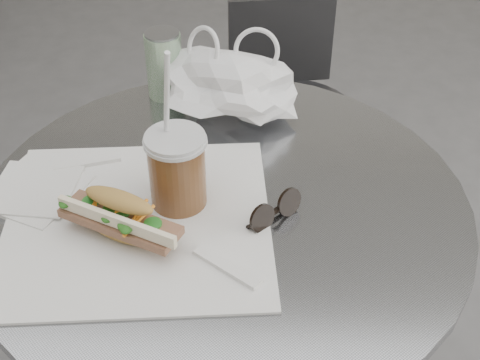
# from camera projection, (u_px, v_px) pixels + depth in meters

# --- Properties ---
(cafe_table) EXTENTS (0.76, 0.76, 0.74)m
(cafe_table) POSITION_uv_depth(u_px,v_px,m) (226.00, 316.00, 1.20)
(cafe_table) COLOR slate
(cafe_table) RESTS_ON ground
(chair_far) EXTENTS (0.36, 0.39, 0.68)m
(chair_far) POSITION_uv_depth(u_px,v_px,m) (285.00, 145.00, 1.87)
(chair_far) COLOR #303033
(chair_far) RESTS_ON ground
(sandwich_paper) EXTENTS (0.43, 0.41, 0.00)m
(sandwich_paper) POSITION_uv_depth(u_px,v_px,m) (138.00, 221.00, 0.99)
(sandwich_paper) COLOR white
(sandwich_paper) RESTS_ON cafe_table
(banh_mi) EXTENTS (0.24, 0.17, 0.08)m
(banh_mi) POSITION_uv_depth(u_px,v_px,m) (120.00, 217.00, 0.94)
(banh_mi) COLOR #B59644
(banh_mi) RESTS_ON sandwich_paper
(iced_coffee) EXTENTS (0.09, 0.09, 0.27)m
(iced_coffee) POSITION_uv_depth(u_px,v_px,m) (177.00, 170.00, 0.98)
(iced_coffee) COLOR brown
(iced_coffee) RESTS_ON cafe_table
(sunglasses) EXTENTS (0.08, 0.08, 0.04)m
(sunglasses) POSITION_uv_depth(u_px,v_px,m) (275.00, 211.00, 0.98)
(sunglasses) COLOR black
(sunglasses) RESTS_ON cafe_table
(plastic_bag) EXTENTS (0.28, 0.25, 0.11)m
(plastic_bag) POSITION_uv_depth(u_px,v_px,m) (229.00, 86.00, 1.18)
(plastic_bag) COLOR silver
(plastic_bag) RESTS_ON cafe_table
(napkin_stack) EXTENTS (0.18, 0.18, 0.01)m
(napkin_stack) POSITION_uv_depth(u_px,v_px,m) (34.00, 190.00, 1.04)
(napkin_stack) COLOR white
(napkin_stack) RESTS_ON cafe_table
(drink_can) EXTENTS (0.07, 0.07, 0.13)m
(drink_can) POSITION_uv_depth(u_px,v_px,m) (164.00, 64.00, 1.23)
(drink_can) COLOR #5D9B5A
(drink_can) RESTS_ON cafe_table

